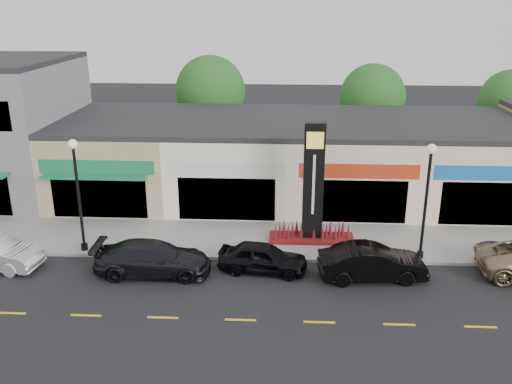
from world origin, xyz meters
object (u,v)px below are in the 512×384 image
(pylon_sign, at_px, (313,200))
(car_black_sedan, at_px, (263,258))
(lamp_west_near, at_px, (77,184))
(lamp_east_near, at_px, (427,190))
(car_black_conv, at_px, (372,263))
(car_dark_sedan, at_px, (153,258))

(pylon_sign, bearing_deg, car_black_sedan, -126.13)
(lamp_west_near, relative_size, car_black_sedan, 1.38)
(lamp_west_near, xyz_separation_m, lamp_east_near, (16.00, 0.00, 0.00))
(lamp_west_near, height_order, car_black_conv, lamp_west_near)
(lamp_west_near, relative_size, car_dark_sedan, 1.06)
(lamp_west_near, xyz_separation_m, car_black_conv, (13.47, -1.91, -2.71))
(lamp_east_near, relative_size, car_black_sedan, 1.38)
(lamp_east_near, height_order, pylon_sign, pylon_sign)
(pylon_sign, bearing_deg, car_dark_sedan, -152.99)
(lamp_west_near, distance_m, pylon_sign, 11.19)
(lamp_east_near, height_order, car_black_conv, lamp_east_near)
(pylon_sign, height_order, car_black_sedan, pylon_sign)
(car_black_sedan, relative_size, car_black_conv, 0.86)
(lamp_west_near, bearing_deg, car_black_sedan, -9.66)
(lamp_west_near, height_order, lamp_east_near, same)
(pylon_sign, xyz_separation_m, car_black_conv, (2.47, -3.60, -1.51))
(lamp_west_near, distance_m, lamp_east_near, 16.00)
(lamp_east_near, relative_size, car_black_conv, 1.18)
(lamp_east_near, height_order, car_black_sedan, lamp_east_near)
(lamp_west_near, height_order, car_black_sedan, lamp_west_near)
(lamp_west_near, height_order, car_dark_sedan, lamp_west_near)
(lamp_east_near, xyz_separation_m, car_dark_sedan, (-12.17, -1.96, -2.73))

